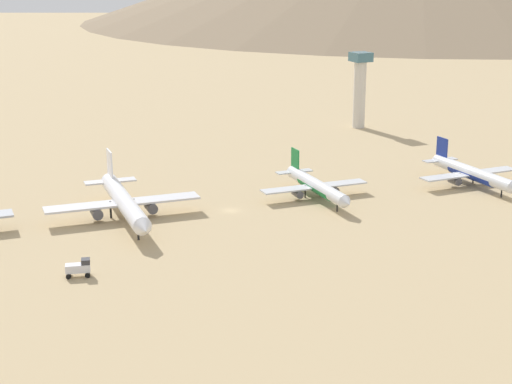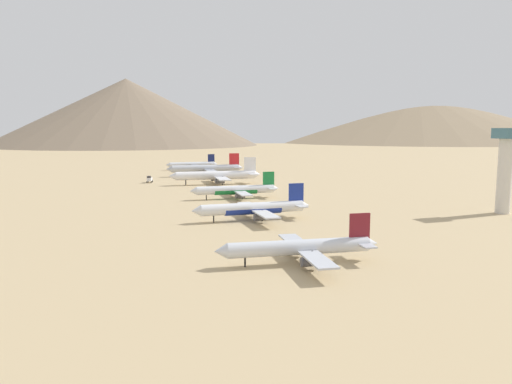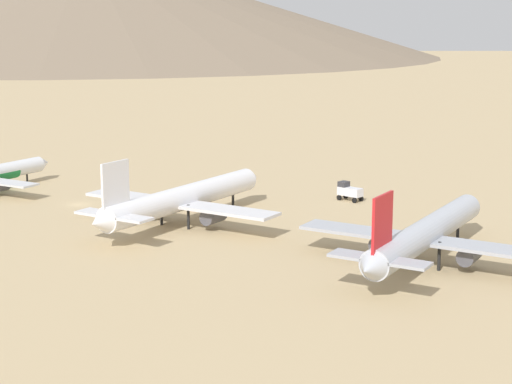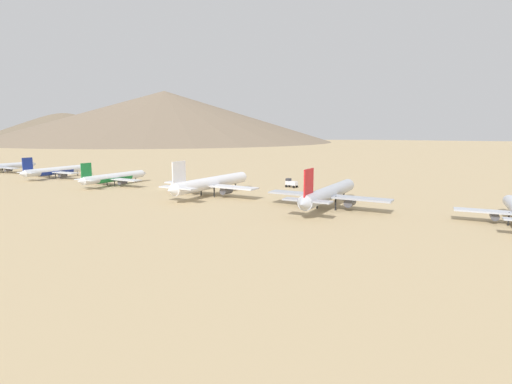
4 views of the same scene
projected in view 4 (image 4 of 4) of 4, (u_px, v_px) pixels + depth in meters
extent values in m
plane|color=tan|center=(161.00, 189.00, 169.33)|extent=(1800.00, 1800.00, 0.00)
cone|color=silver|center=(508.00, 200.00, 121.97)|extent=(3.02, 3.49, 3.40)
cylinder|color=#4C4C54|center=(494.00, 216.00, 107.84)|extent=(3.89, 2.21, 2.10)
cylinder|color=black|center=(510.00, 210.00, 117.43)|extent=(0.40, 0.40, 3.49)
cylinder|color=black|center=(509.00, 219.00, 105.13)|extent=(0.40, 0.40, 3.49)
cylinder|color=#B2B7C1|center=(330.00, 193.00, 128.64)|extent=(42.29, 6.40, 4.45)
cone|color=#B2B7C1|center=(350.00, 184.00, 148.48)|extent=(3.94, 4.53, 4.36)
cone|color=#B2B7C1|center=(303.00, 204.00, 109.01)|extent=(3.46, 4.15, 4.00)
cube|color=red|center=(309.00, 183.00, 111.85)|extent=(6.45, 0.71, 8.19)
cube|color=#A4A8B2|center=(307.00, 201.00, 111.98)|extent=(4.39, 14.20, 0.42)
cube|color=#A4A8B2|center=(328.00, 196.00, 127.25)|extent=(7.70, 40.02, 0.53)
cylinder|color=#4C4C54|center=(308.00, 199.00, 131.66)|extent=(5.03, 2.92, 2.69)
cylinder|color=#4C4C54|center=(350.00, 202.00, 124.95)|extent=(5.03, 2.92, 2.69)
cylinder|color=black|center=(344.00, 194.00, 142.90)|extent=(0.51, 0.51, 4.47)
cylinder|color=black|center=(317.00, 202.00, 127.98)|extent=(0.51, 0.51, 4.47)
cylinder|color=black|center=(336.00, 203.00, 125.07)|extent=(0.51, 0.51, 4.47)
cylinder|color=white|center=(212.00, 183.00, 152.85)|extent=(42.88, 7.59, 4.50)
cone|color=white|center=(244.00, 177.00, 172.64)|extent=(4.10, 4.68, 4.41)
cone|color=white|center=(171.00, 190.00, 133.25)|extent=(3.60, 4.28, 4.05)
cube|color=white|center=(179.00, 173.00, 136.08)|extent=(6.53, 0.89, 8.30)
cube|color=silver|center=(178.00, 188.00, 136.22)|extent=(4.81, 14.46, 0.43)
cube|color=silver|center=(209.00, 185.00, 151.45)|extent=(8.84, 40.61, 0.53)
cylinder|color=#4C4C54|center=(196.00, 188.00, 156.07)|extent=(5.16, 3.08, 2.73)
cylinder|color=#4C4C54|center=(226.00, 191.00, 148.96)|extent=(5.16, 3.08, 2.73)
cylinder|color=black|center=(236.00, 185.00, 167.08)|extent=(0.52, 0.52, 4.53)
cylinder|color=black|center=(201.00, 190.00, 152.28)|extent=(0.52, 0.52, 4.53)
cylinder|color=black|center=(214.00, 191.00, 149.20)|extent=(0.52, 0.52, 4.53)
cylinder|color=silver|center=(115.00, 177.00, 180.13)|extent=(33.52, 5.09, 3.52)
cone|color=silver|center=(144.00, 173.00, 195.85)|extent=(3.13, 3.59, 3.45)
cone|color=silver|center=(80.00, 181.00, 164.57)|extent=(2.74, 3.29, 3.17)
cube|color=#197A38|center=(86.00, 171.00, 166.82)|extent=(5.11, 0.56, 6.49)
cube|color=silver|center=(86.00, 180.00, 166.92)|extent=(3.49, 11.26, 0.33)
cube|color=silver|center=(112.00, 179.00, 179.02)|extent=(6.12, 31.72, 0.42)
cylinder|color=#4C4C54|center=(105.00, 181.00, 182.52)|extent=(3.99, 2.31, 2.13)
cylinder|color=#4C4C54|center=(122.00, 182.00, 177.20)|extent=(3.99, 2.31, 2.13)
cylinder|color=black|center=(136.00, 179.00, 191.43)|extent=(0.41, 0.41, 3.54)
cylinder|color=black|center=(107.00, 182.00, 179.60)|extent=(0.41, 0.41, 3.54)
cylinder|color=black|center=(115.00, 183.00, 177.30)|extent=(0.41, 0.41, 3.54)
cylinder|color=#197A38|center=(115.00, 178.00, 180.17)|extent=(18.51, 4.39, 3.53)
cylinder|color=silver|center=(56.00, 170.00, 207.85)|extent=(34.50, 3.82, 3.64)
cone|color=silver|center=(86.00, 167.00, 224.45)|extent=(3.08, 3.58, 3.57)
cone|color=silver|center=(22.00, 174.00, 191.43)|extent=(2.70, 3.29, 3.28)
cube|color=navy|center=(28.00, 165.00, 193.82)|extent=(5.27, 0.36, 6.70)
cube|color=silver|center=(27.00, 173.00, 193.91)|extent=(3.13, 11.51, 0.34)
cube|color=silver|center=(54.00, 172.00, 206.68)|extent=(4.96, 32.59, 0.43)
cylinder|color=#4C4C54|center=(48.00, 174.00, 210.10)|extent=(4.03, 2.22, 2.20)
cylinder|color=#4C4C54|center=(63.00, 175.00, 205.02)|extent=(4.03, 2.22, 2.20)
cylinder|color=black|center=(77.00, 172.00, 219.77)|extent=(0.42, 0.42, 3.66)
cylinder|color=black|center=(49.00, 175.00, 207.17)|extent=(0.42, 0.42, 3.66)
cylinder|color=black|center=(55.00, 175.00, 204.97)|extent=(0.42, 0.42, 3.66)
cylinder|color=navy|center=(56.00, 171.00, 207.89)|extent=(18.98, 3.75, 3.65)
cylinder|color=silver|center=(4.00, 166.00, 235.26)|extent=(32.31, 6.63, 3.39)
cone|color=silver|center=(34.00, 164.00, 249.91)|extent=(3.18, 3.60, 3.32)
cube|color=#B6BBC5|center=(2.00, 167.00, 234.23)|extent=(7.52, 30.64, 0.40)
cylinder|color=#4C4C54|center=(8.00, 170.00, 232.21)|extent=(3.94, 2.42, 2.05)
cylinder|color=black|center=(26.00, 168.00, 245.80)|extent=(0.39, 0.39, 3.41)
cylinder|color=black|center=(3.00, 170.00, 232.49)|extent=(0.39, 0.39, 3.41)
cube|color=silver|center=(292.00, 183.00, 174.33)|extent=(3.53, 5.61, 1.70)
cube|color=#333338|center=(288.00, 180.00, 175.21)|extent=(2.45, 2.26, 1.10)
cylinder|color=black|center=(286.00, 186.00, 174.95)|extent=(0.61, 1.15, 1.10)
cylinder|color=black|center=(289.00, 186.00, 176.68)|extent=(0.61, 1.15, 1.10)
cylinder|color=black|center=(294.00, 187.00, 172.41)|extent=(0.61, 1.15, 1.10)
cylinder|color=black|center=(297.00, 186.00, 174.13)|extent=(0.61, 1.15, 1.10)
cone|color=#70604C|center=(73.00, 123.00, 1052.38)|extent=(449.08, 449.08, 84.64)
cone|color=#7A6854|center=(165.00, 116.00, 856.93)|extent=(707.41, 707.41, 106.60)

